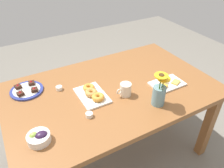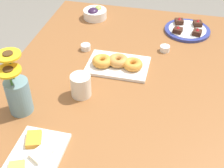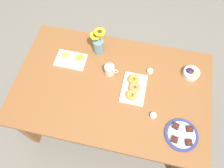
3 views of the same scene
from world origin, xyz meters
name	(u,v)px [view 1 (image 1 of 3)]	position (x,y,z in m)	size (l,w,h in m)	color
ground_plane	(112,150)	(0.00, 0.00, 0.00)	(6.00, 6.00, 0.00)	slate
dining_table	(112,97)	(0.00, 0.00, 0.65)	(1.60, 1.00, 0.74)	brown
coffee_mug	(125,89)	(-0.05, 0.12, 0.79)	(0.12, 0.08, 0.10)	silver
grape_bowl	(39,137)	(0.62, 0.25, 0.77)	(0.13, 0.13, 0.07)	white
cheese_platter	(167,84)	(-0.40, 0.17, 0.75)	(0.26, 0.17, 0.03)	white
croissant_platter	(92,94)	(0.17, 0.02, 0.76)	(0.19, 0.28, 0.05)	white
jam_cup_honey	(59,88)	(0.36, -0.18, 0.76)	(0.05, 0.05, 0.03)	white
jam_cup_berry	(89,115)	(0.28, 0.20, 0.76)	(0.05, 0.05, 0.03)	white
dessert_plate	(27,90)	(0.58, -0.28, 0.75)	(0.24, 0.24, 0.05)	navy
flower_vase	(159,94)	(-0.19, 0.32, 0.83)	(0.13, 0.10, 0.25)	#6B939E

